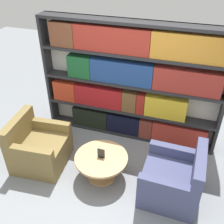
# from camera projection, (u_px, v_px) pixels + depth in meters

# --- Properties ---
(ground_plane) EXTENTS (14.00, 14.00, 0.00)m
(ground_plane) POSITION_uv_depth(u_px,v_px,m) (102.00, 189.00, 4.06)
(ground_plane) COLOR gray
(bookshelf) EXTENTS (3.23, 0.30, 2.19)m
(bookshelf) POSITION_uv_depth(u_px,v_px,m) (131.00, 84.00, 4.62)
(bookshelf) COLOR silver
(bookshelf) RESTS_ON ground_plane
(armchair_left) EXTENTS (0.89, 0.91, 0.86)m
(armchair_left) POSITION_uv_depth(u_px,v_px,m) (39.00, 148.00, 4.40)
(armchair_left) COLOR olive
(armchair_left) RESTS_ON ground_plane
(armchair_right) EXTENTS (0.84, 0.86, 0.86)m
(armchair_right) POSITION_uv_depth(u_px,v_px,m) (173.00, 180.00, 3.82)
(armchair_right) COLOR #42476B
(armchair_right) RESTS_ON ground_plane
(coffee_table) EXTENTS (0.83, 0.83, 0.42)m
(coffee_table) POSITION_uv_depth(u_px,v_px,m) (101.00, 163.00, 4.12)
(coffee_table) COLOR tan
(coffee_table) RESTS_ON ground_plane
(table_sign) EXTENTS (0.12, 0.06, 0.16)m
(table_sign) POSITION_uv_depth(u_px,v_px,m) (101.00, 154.00, 4.01)
(table_sign) COLOR black
(table_sign) RESTS_ON coffee_table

